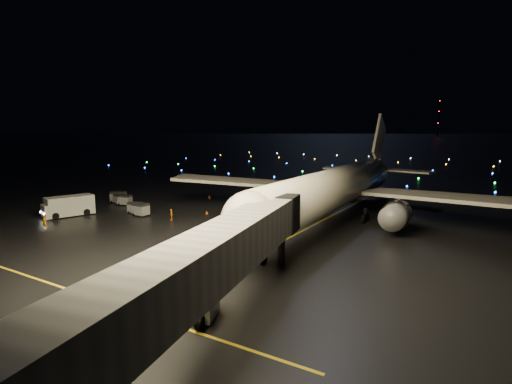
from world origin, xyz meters
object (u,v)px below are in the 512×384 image
baggage_cart_0 (141,210)px  service_truck (70,206)px  belt_loader (184,241)px  crew_c (171,214)px  crew_a (45,222)px  airliner (343,164)px  baggage_cart_1 (135,208)px  pushback_tug (182,301)px  baggage_cart_2 (125,200)px  baggage_cart_4 (118,197)px  baggage_cart_3 (120,199)px

baggage_cart_0 → service_truck: bearing=-146.6°
belt_loader → service_truck: 26.97m
crew_c → crew_a: bearing=-90.4°
airliner → belt_loader: 26.56m
baggage_cart_1 → airliner: bearing=20.1°
pushback_tug → baggage_cart_2: size_ratio=2.31×
crew_a → crew_c: size_ratio=1.11×
service_truck → baggage_cart_4: (-2.22, 10.42, -0.51)m
airliner → baggage_cart_1: size_ratio=27.38×
baggage_cart_0 → baggage_cart_2: size_ratio=1.10×
baggage_cart_0 → baggage_cart_1: size_ratio=1.11×
belt_loader → baggage_cart_3: (-27.18, 15.33, -0.76)m
crew_c → baggage_cart_2: baggage_cart_2 is taller
pushback_tug → service_truck: size_ratio=0.57×
airliner → baggage_cart_0: size_ratio=24.72×
crew_c → baggage_cart_1: baggage_cart_1 is taller
airliner → pushback_tug: bearing=-89.6°
airliner → service_truck: (-33.58, -19.20, -6.03)m
airliner → baggage_cart_0: airliner is taller
pushback_tug → baggage_cart_4: 44.92m
crew_c → baggage_cart_3: (-15.15, 4.21, 0.06)m
baggage_cart_4 → airliner: bearing=1.6°
service_truck → baggage_cart_1: service_truck is taller
pushback_tug → service_truck: (-34.60, 15.31, 0.39)m
baggage_cart_2 → baggage_cart_4: 2.59m
baggage_cart_0 → crew_a: bearing=-108.8°
crew_c → baggage_cart_4: (-16.56, 4.97, 0.16)m
baggage_cart_1 → baggage_cart_3: size_ratio=0.97×
pushback_tug → crew_c: bearing=113.5°
baggage_cart_1 → baggage_cart_3: (-7.51, 3.66, 0.03)m
baggage_cart_4 → pushback_tug: bearing=-47.1°
pushback_tug → baggage_cart_4: size_ratio=2.01×
crew_a → baggage_cart_1: crew_a is taller
service_truck → baggage_cart_1: (6.69, 6.00, -0.64)m
baggage_cart_1 → pushback_tug: bearing=-43.4°
service_truck → baggage_cart_2: service_truck is taller
airliner → baggage_cart_3: size_ratio=26.44×
airliner → crew_c: airliner is taller
baggage_cart_3 → airliner: bearing=27.4°
baggage_cart_1 → baggage_cart_2: (-6.44, 3.66, 0.01)m
pushback_tug → crew_c: (-20.27, 20.76, -0.28)m
crew_a → baggage_cart_4: bearing=97.0°
belt_loader → crew_a: belt_loader is taller
baggage_cart_4 → baggage_cart_3: bearing=-40.5°
crew_c → baggage_cart_0: baggage_cart_0 is taller
pushback_tug → baggage_cart_3: size_ratio=2.25×
pushback_tug → crew_a: 31.70m
baggage_cart_0 → baggage_cart_3: 10.55m
crew_c → baggage_cart_1: bearing=-143.8°
baggage_cart_0 → crew_c: bearing=5.5°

